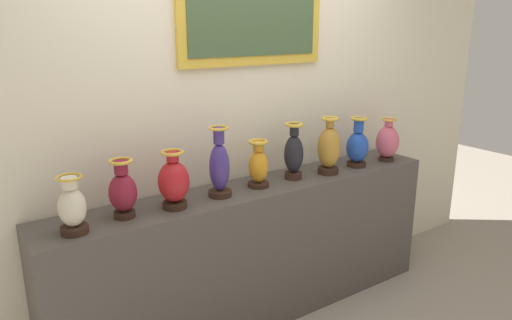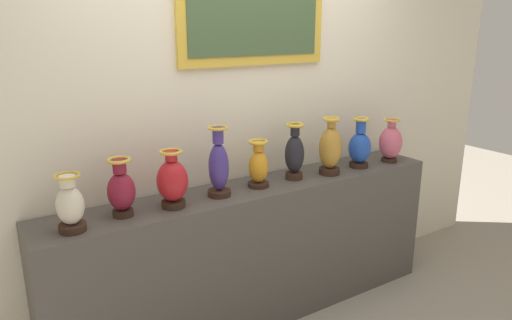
% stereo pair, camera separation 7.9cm
% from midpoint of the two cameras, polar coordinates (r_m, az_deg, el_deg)
% --- Properties ---
extents(ground_plane, '(11.02, 11.02, 0.00)m').
position_cam_midpoint_polar(ground_plane, '(3.49, 0.68, -17.84)').
color(ground_plane, gray).
extents(display_shelf, '(2.73, 0.40, 0.94)m').
position_cam_midpoint_polar(display_shelf, '(3.25, 0.71, -10.96)').
color(display_shelf, '#4C4742').
rests_on(display_shelf, ground_plane).
extents(back_wall, '(5.02, 0.14, 3.06)m').
position_cam_midpoint_polar(back_wall, '(3.14, -1.86, 8.64)').
color(back_wall, beige).
rests_on(back_wall, ground_plane).
extents(vase_ivory, '(0.13, 0.13, 0.30)m').
position_cam_midpoint_polar(vase_ivory, '(2.54, -20.32, -5.12)').
color(vase_ivory, '#382319').
rests_on(vase_ivory, display_shelf).
extents(vase_burgundy, '(0.15, 0.15, 0.32)m').
position_cam_midpoint_polar(vase_burgundy, '(2.65, -14.86, -3.47)').
color(vase_burgundy, '#382319').
rests_on(vase_burgundy, display_shelf).
extents(vase_crimson, '(0.18, 0.18, 0.33)m').
position_cam_midpoint_polar(vase_crimson, '(2.71, -9.06, -2.49)').
color(vase_crimson, '#382319').
rests_on(vase_crimson, display_shelf).
extents(vase_indigo, '(0.14, 0.14, 0.43)m').
position_cam_midpoint_polar(vase_indigo, '(2.85, -3.66, -0.77)').
color(vase_indigo, '#382319').
rests_on(vase_indigo, display_shelf).
extents(vase_amber, '(0.14, 0.14, 0.30)m').
position_cam_midpoint_polar(vase_amber, '(3.02, 1.03, -0.68)').
color(vase_amber, '#382319').
rests_on(vase_amber, display_shelf).
extents(vase_onyx, '(0.13, 0.13, 0.38)m').
position_cam_midpoint_polar(vase_onyx, '(3.18, 5.29, 0.75)').
color(vase_onyx, '#382319').
rests_on(vase_onyx, display_shelf).
extents(vase_ochre, '(0.16, 0.16, 0.40)m').
position_cam_midpoint_polar(vase_ochre, '(3.31, 9.46, 1.33)').
color(vase_ochre, '#382319').
rests_on(vase_ochre, display_shelf).
extents(vase_sapphire, '(0.16, 0.16, 0.36)m').
position_cam_midpoint_polar(vase_sapphire, '(3.52, 12.81, 1.57)').
color(vase_sapphire, '#382319').
rests_on(vase_sapphire, display_shelf).
extents(vase_rose, '(0.17, 0.17, 0.32)m').
position_cam_midpoint_polar(vase_rose, '(3.72, 16.23, 2.03)').
color(vase_rose, '#382319').
rests_on(vase_rose, display_shelf).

